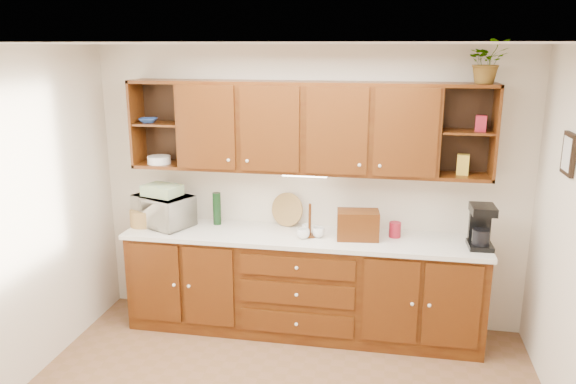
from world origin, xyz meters
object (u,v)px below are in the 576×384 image
at_px(microwave, 163,210).
at_px(coffee_maker, 481,227).
at_px(bread_box, 358,225).
at_px(potted_plant, 487,61).

bearing_deg(microwave, coffee_maker, 23.18).
xyz_separation_m(microwave, bread_box, (1.83, -0.04, -0.02)).
bearing_deg(bread_box, microwave, 172.45).
distance_m(bread_box, potted_plant, 1.71).
relative_size(coffee_maker, potted_plant, 1.04).
xyz_separation_m(microwave, coffee_maker, (2.86, -0.06, 0.03)).
xyz_separation_m(bread_box, coffee_maker, (1.03, -0.02, 0.05)).
height_order(coffee_maker, potted_plant, potted_plant).
bearing_deg(bread_box, coffee_maker, -7.27).
bearing_deg(potted_plant, coffee_maker, -68.47).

